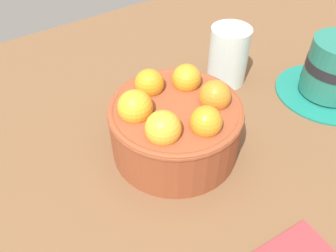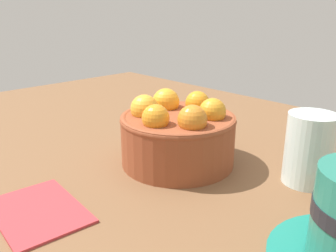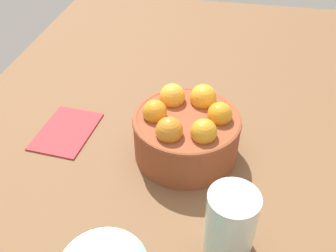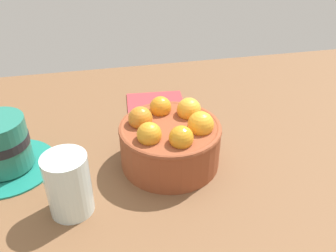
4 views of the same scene
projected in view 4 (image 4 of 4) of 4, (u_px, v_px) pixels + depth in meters
The scene contains 5 objects.
ground_plane at pixel (170, 170), 59.94cm from camera, with size 125.94×81.10×3.44cm, color brown.
terracotta_bowl at pixel (170, 140), 56.63cm from camera, with size 16.05×16.05×9.83cm.
coffee_cup at pixel (2, 147), 55.56cm from camera, with size 15.22×15.22×8.90cm.
water_glass at pixel (68, 185), 47.63cm from camera, with size 6.00×6.00×9.05cm, color silver.
folded_napkin at pixel (155, 101), 75.80cm from camera, with size 11.86×8.44×0.60cm, color #B23338.
Camera 4 is at (-10.09, -45.40, 36.81)cm, focal length 38.30 mm.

